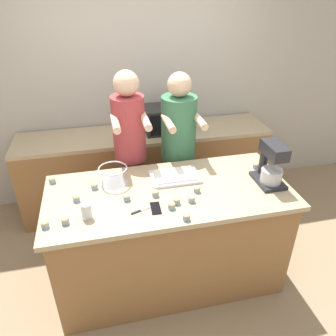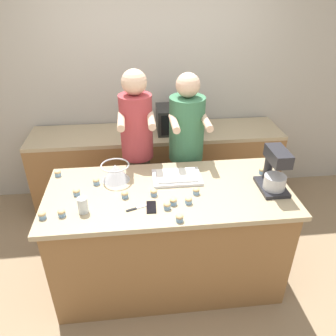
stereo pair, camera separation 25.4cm
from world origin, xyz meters
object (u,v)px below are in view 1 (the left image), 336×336
at_px(stand_mixer, 271,166).
at_px(cupcake_8, 155,193).
at_px(cupcake_2, 65,220).
at_px(cupcake_3, 127,197).
at_px(mixing_bowl, 113,175).
at_px(cupcake_12, 45,224).
at_px(cupcake_5, 177,201).
at_px(person_left, 131,157).
at_px(microwave_oven, 165,119).
at_px(knife, 143,210).
at_px(baking_tray, 175,176).
at_px(cupcake_7, 192,199).
at_px(cupcake_10, 197,189).
at_px(cupcake_6, 256,165).
at_px(cell_phone, 156,208).
at_px(person_right, 178,155).
at_px(cupcake_4, 94,186).
at_px(cupcake_9, 76,198).
at_px(cupcake_1, 172,205).
at_px(drinking_glass, 87,211).
at_px(cupcake_11, 52,180).
at_px(cupcake_0, 186,217).

bearing_deg(stand_mixer, cupcake_8, 179.38).
distance_m(cupcake_2, cupcake_8, 0.69).
height_order(stand_mixer, cupcake_3, stand_mixer).
relative_size(mixing_bowl, cupcake_12, 4.23).
xyz_separation_m(mixing_bowl, cupcake_5, (0.43, -0.39, -0.05)).
xyz_separation_m(person_left, stand_mixer, (1.05, -0.71, 0.16)).
height_order(microwave_oven, knife, microwave_oven).
xyz_separation_m(baking_tray, cupcake_5, (-0.07, -0.35, 0.01)).
height_order(stand_mixer, baking_tray, stand_mixer).
bearing_deg(cupcake_7, cupcake_12, -176.61).
distance_m(stand_mixer, cupcake_10, 0.63).
relative_size(microwave_oven, cupcake_6, 8.16).
xyz_separation_m(cupcake_6, cupcake_8, (-0.95, -0.23, 0.00)).
height_order(cell_phone, cupcake_5, cupcake_5).
relative_size(person_right, cupcake_4, 30.82).
xyz_separation_m(person_right, cupcake_3, (-0.58, -0.70, 0.08)).
bearing_deg(cupcake_9, cupcake_12, -127.23).
xyz_separation_m(baking_tray, cupcake_2, (-0.87, -0.41, 0.01)).
xyz_separation_m(person_right, cupcake_2, (-1.03, -0.88, 0.08)).
bearing_deg(cupcake_4, cupcake_1, -35.83).
bearing_deg(stand_mixer, cupcake_10, -179.62).
bearing_deg(cupcake_3, drinking_glass, -153.42).
relative_size(person_right, cupcake_11, 30.82).
xyz_separation_m(mixing_bowl, cupcake_3, (0.07, -0.27, -0.05)).
relative_size(cupcake_3, cupcake_6, 1.00).
xyz_separation_m(drinking_glass, cupcake_4, (0.06, 0.36, -0.03)).
xyz_separation_m(baking_tray, cupcake_1, (-0.13, -0.40, 0.01)).
bearing_deg(cupcake_10, cupcake_4, 164.03).
relative_size(cell_phone, cupcake_10, 2.63).
bearing_deg(cupcake_6, person_left, 155.81).
distance_m(microwave_oven, cupcake_7, 1.41).
height_order(knife, cupcake_7, cupcake_7).
relative_size(cupcake_1, cupcake_11, 1.00).
distance_m(person_left, cupcake_12, 1.13).
height_order(cupcake_5, cupcake_7, same).
bearing_deg(microwave_oven, cupcake_12, -128.20).
distance_m(person_left, cupcake_7, 0.91).
distance_m(microwave_oven, cupcake_0, 1.61).
bearing_deg(cupcake_6, drinking_glass, -165.50).
relative_size(person_right, stand_mixer, 4.86).
bearing_deg(drinking_glass, knife, 0.17).
height_order(cupcake_1, cupcake_12, same).
height_order(cell_phone, cupcake_1, cupcake_1).
distance_m(cupcake_0, cupcake_10, 0.36).
height_order(stand_mixer, cupcake_12, stand_mixer).
bearing_deg(drinking_glass, cupcake_4, 80.38).
height_order(cupcake_7, cupcake_9, same).
bearing_deg(cupcake_11, cupcake_9, -57.39).
distance_m(person_right, cupcake_2, 1.36).
distance_m(person_right, cupcake_7, 0.84).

